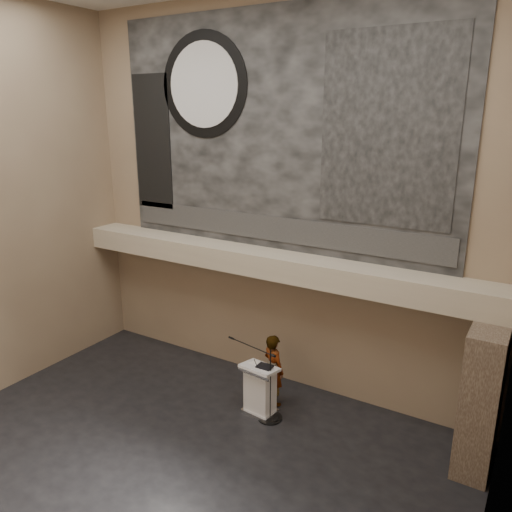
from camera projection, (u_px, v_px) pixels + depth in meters
The scene contains 18 objects.
floor at pixel (163, 473), 8.81m from camera, with size 10.00×10.00×0.00m, color black.
wall_back at pixel (275, 201), 10.91m from camera, with size 10.00×0.02×8.50m, color #7A634D.
wall_right at pixel (510, 303), 5.14m from camera, with size 0.02×8.00×8.50m, color #7A634D.
soffit at pixel (265, 263), 10.94m from camera, with size 10.00×0.80×0.50m, color tan.
sprinkler_left at pixel (206, 264), 11.77m from camera, with size 0.04×0.04×0.06m, color #B2893D.
sprinkler_right at pixel (346, 291), 10.04m from camera, with size 0.04×0.04×0.06m, color #B2893D.
banner at pixel (275, 133), 10.48m from camera, with size 8.00×0.05×5.00m, color black.
banner_text_strip at pixel (273, 229), 11.02m from camera, with size 7.76×0.02×0.55m, color #2B2B2B.
banner_clock_rim at pixel (204, 85), 11.06m from camera, with size 2.30×2.30×0.02m, color black.
banner_clock_face at pixel (203, 85), 11.04m from camera, with size 1.84×1.84×0.02m, color silver.
banner_building_print at pixel (387, 131), 9.22m from camera, with size 2.60×0.02×3.60m, color black.
banner_brick_print at pixel (153, 143), 12.21m from camera, with size 1.10×0.02×3.20m, color black.
stone_pier at pixel (482, 397), 8.72m from camera, with size 0.60×1.40×2.70m, color #433429.
lectern at pixel (260, 389), 10.42m from camera, with size 0.79×0.61×1.14m.
binder at pixel (265, 367), 10.21m from camera, with size 0.31×0.25×0.04m, color black.
papers at pixel (253, 364), 10.33m from camera, with size 0.23×0.31×0.01m, color white.
speaker_person at pixel (273, 370), 10.72m from camera, with size 0.59×0.39×1.61m, color beige.
mic_stand at pixel (269, 408), 10.34m from camera, with size 1.41×0.52×1.56m.
Camera 1 is at (5.23, -5.46, 6.16)m, focal length 35.00 mm.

